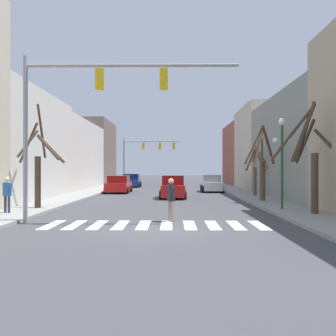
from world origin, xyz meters
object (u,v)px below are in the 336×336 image
pedestrian_near_right_corner (171,196)px  car_parked_left_far (173,188)px  pedestrian_on_right_sidewalk (7,192)px  traffic_signal_near (88,100)px  car_at_intersection (119,185)px  street_tree_left_near (262,165)px  traffic_signal_far (145,151)px  street_tree_right_far (310,159)px  street_tree_left_mid (39,165)px  car_driving_away_lane (212,184)px  street_lamp_right_corner (282,145)px  street_tree_right_near (255,172)px  car_parked_left_near (132,181)px

pedestrian_near_right_corner → car_parked_left_far: bearing=162.2°
pedestrian_on_right_sidewalk → traffic_signal_near: bearing=-176.9°
car_at_intersection → pedestrian_near_right_corner: (4.90, -19.63, 0.33)m
pedestrian_near_right_corner → street_tree_left_near: size_ratio=0.36×
pedestrian_on_right_sidewalk → traffic_signal_far: bearing=-65.3°
traffic_signal_near → street_tree_right_far: bearing=14.3°
traffic_signal_far → pedestrian_on_right_sidewalk: (-4.37, -29.08, -3.25)m
car_parked_left_far → street_tree_left_mid: size_ratio=0.80×
street_tree_right_far → street_tree_left_mid: street_tree_left_mid is taller
car_driving_away_lane → pedestrian_near_right_corner: 21.48m
street_tree_right_far → street_lamp_right_corner: bearing=111.3°
car_driving_away_lane → pedestrian_on_right_sidewalk: 22.37m
street_tree_right_near → car_parked_left_far: bearing=-170.7°
pedestrian_on_right_sidewalk → street_tree_left_mid: size_ratio=0.30×
traffic_signal_near → street_tree_right_near: 17.97m
traffic_signal_near → car_driving_away_lane: bearing=71.9°
car_parked_left_far → street_tree_right_near: bearing=-80.7°
street_lamp_right_corner → car_driving_away_lane: 17.64m
traffic_signal_far → street_lamp_right_corner: size_ratio=1.47×
street_tree_right_near → street_lamp_right_corner: bearing=-94.5°
car_driving_away_lane → street_tree_left_mid: size_ratio=0.75×
traffic_signal_near → pedestrian_on_right_sidewalk: traffic_signal_near is taller
pedestrian_on_right_sidewalk → street_tree_right_near: size_ratio=0.43×
pedestrian_on_right_sidewalk → street_tree_left_mid: bearing=-70.3°
street_tree_right_far → street_tree_left_near: 7.37m
car_at_intersection → street_tree_right_far: 21.14m
street_lamp_right_corner → street_tree_right_far: size_ratio=0.90×
traffic_signal_far → car_parked_left_near: 3.98m
traffic_signal_near → pedestrian_on_right_sidewalk: bearing=149.9°
street_tree_left_mid → street_tree_right_far: bearing=-10.9°
traffic_signal_near → traffic_signal_far: bearing=90.0°
street_tree_right_far → traffic_signal_far: bearing=108.4°
car_parked_left_far → street_tree_right_far: size_ratio=0.85×
street_tree_right_near → street_tree_right_far: bearing=-90.3°
car_at_intersection → street_tree_left_mid: street_tree_left_mid is taller
street_lamp_right_corner → street_tree_left_near: size_ratio=0.93×
car_parked_left_near → car_driving_away_lane: bearing=-138.2°
traffic_signal_near → car_parked_left_far: bearing=76.1°
street_tree_right_far → car_driving_away_lane: bearing=97.8°
pedestrian_near_right_corner → street_tree_right_near: street_tree_right_near is taller
street_tree_right_far → street_tree_left_near: size_ratio=1.04×
car_parked_left_far → street_tree_right_far: 13.04m
car_parked_left_far → pedestrian_near_right_corner: pedestrian_near_right_corner is taller
car_at_intersection → street_tree_right_near: size_ratio=1.20×
car_at_intersection → car_parked_left_far: bearing=-142.6°
pedestrian_on_right_sidewalk → street_tree_left_near: size_ratio=0.33×
traffic_signal_far → street_lamp_right_corner: bearing=-71.8°
traffic_signal_near → street_lamp_right_corner: (8.97, 4.41, -1.57)m
traffic_signal_near → street_tree_right_near: bearing=56.5°
traffic_signal_far → street_tree_right_far: bearing=-71.6°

